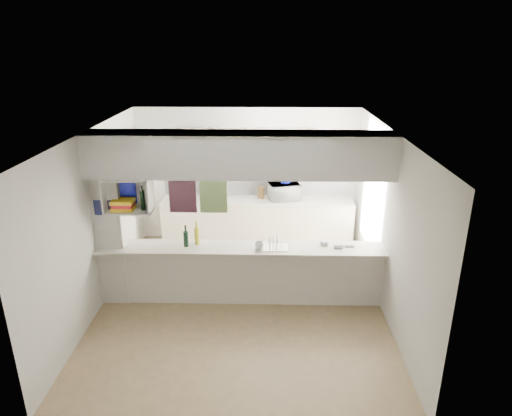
{
  "coord_description": "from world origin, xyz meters",
  "views": [
    {
      "loc": [
        0.37,
        -6.04,
        3.77
      ],
      "look_at": [
        0.21,
        0.5,
        1.34
      ],
      "focal_mm": 32.0,
      "sensor_mm": 36.0,
      "label": 1
    }
  ],
  "objects_px": {
    "bowl": "(285,182)",
    "wine_bottles": "(192,237)",
    "dish_rack": "(275,243)",
    "microwave": "(284,191)"
  },
  "relations": [
    {
      "from": "bowl",
      "to": "wine_bottles",
      "type": "xyz_separation_m",
      "value": [
        -1.45,
        -2.09,
        -0.21
      ]
    },
    {
      "from": "bowl",
      "to": "microwave",
      "type": "bearing_deg",
      "value": -153.82
    },
    {
      "from": "microwave",
      "to": "wine_bottles",
      "type": "distance_m",
      "value": 2.52
    },
    {
      "from": "bowl",
      "to": "wine_bottles",
      "type": "height_order",
      "value": "bowl"
    },
    {
      "from": "dish_rack",
      "to": "wine_bottles",
      "type": "height_order",
      "value": "wine_bottles"
    },
    {
      "from": "bowl",
      "to": "wine_bottles",
      "type": "distance_m",
      "value": 2.55
    },
    {
      "from": "microwave",
      "to": "wine_bottles",
      "type": "height_order",
      "value": "wine_bottles"
    },
    {
      "from": "microwave",
      "to": "bowl",
      "type": "xyz_separation_m",
      "value": [
        0.02,
        0.01,
        0.18
      ]
    },
    {
      "from": "bowl",
      "to": "dish_rack",
      "type": "relative_size",
      "value": 0.62
    },
    {
      "from": "microwave",
      "to": "wine_bottles",
      "type": "xyz_separation_m",
      "value": [
        -1.42,
        -2.07,
        -0.03
      ]
    }
  ]
}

